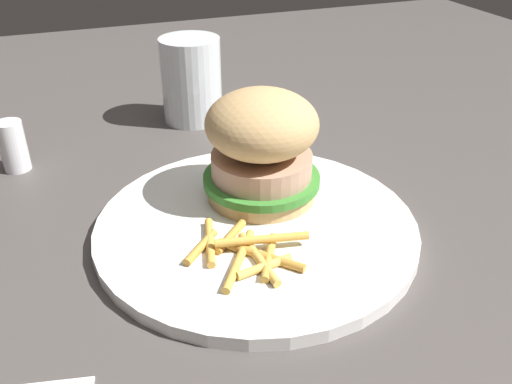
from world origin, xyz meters
name	(u,v)px	position (x,y,z in m)	size (l,w,h in m)	color
ground_plane	(249,240)	(0.00, 0.00, 0.00)	(1.60, 1.60, 0.00)	#47423F
plate	(256,227)	(0.01, 0.01, 0.01)	(0.28, 0.28, 0.01)	white
sandwich	(262,146)	(0.03, 0.05, 0.06)	(0.11, 0.11, 0.10)	tan
fries_pile	(244,252)	(-0.02, -0.03, 0.02)	(0.10, 0.10, 0.01)	gold
drink_glass	(192,83)	(0.02, 0.28, 0.05)	(0.07, 0.07, 0.11)	silver
salt_shaker	(13,146)	(-0.19, 0.21, 0.03)	(0.03, 0.03, 0.06)	white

